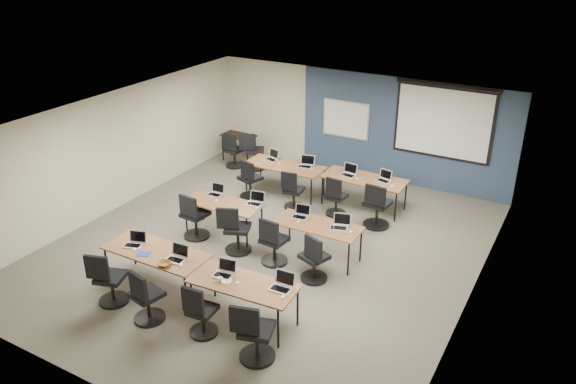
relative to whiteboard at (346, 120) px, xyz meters
The scene contains 58 objects.
floor 4.67m from the whiteboard, 86.12° to the right, with size 8.00×9.00×0.02m, color #6B6354.
ceiling 4.61m from the whiteboard, 86.12° to the right, with size 8.00×9.00×0.02m, color white.
wall_back 0.32m from the whiteboard, 13.87° to the left, with size 8.00×0.04×2.70m, color beige.
wall_front 8.93m from the whiteboard, 88.08° to the right, with size 8.00×0.04×2.70m, color beige.
wall_left 5.77m from the whiteboard, 129.90° to the right, with size 0.04×9.00×2.70m, color beige.
wall_right 6.17m from the whiteboard, 45.83° to the right, with size 0.04×9.00×2.70m, color beige.
blue_accent_panel 1.55m from the whiteboard, ahead, with size 5.50×0.04×2.70m, color #3D5977.
whiteboard is the anchor object (origin of this frame).
projector_screen 2.54m from the whiteboard, ahead, with size 2.40×0.10×1.82m.
training_table_front_left 6.65m from the whiteboard, 95.98° to the right, with size 1.94×0.81×0.73m.
training_table_front_right 6.80m from the whiteboard, 79.68° to the right, with size 1.77×0.74×0.73m.
training_table_mid_left 4.54m from the whiteboard, 100.18° to the right, with size 1.67×0.69×0.73m.
training_table_mid_right 4.57m from the whiteboard, 72.35° to the right, with size 1.70×0.71×0.73m.
training_table_back_left 2.22m from the whiteboard, 109.72° to the right, with size 1.93×0.80×0.73m.
training_table_back_right 2.30m from the whiteboard, 53.77° to the right, with size 1.92×0.80×0.73m.
laptop_0 6.72m from the whiteboard, 99.94° to the right, with size 0.32×0.27×0.24m.
mouse_0 6.85m from the whiteboard, 98.69° to the right, with size 0.07×0.10×0.04m, color white.
task_chair_0 7.53m from the whiteboard, 98.24° to the right, with size 0.53×0.52×1.00m.
laptop_1 6.63m from the whiteboard, 91.56° to the right, with size 0.33×0.28×0.25m.
mouse_1 6.78m from the whiteboard, 89.85° to the right, with size 0.06×0.09×0.03m, color white.
task_chair_1 7.53m from the whiteboard, 91.26° to the right, with size 0.51×0.51×0.99m.
laptop_2 6.67m from the whiteboard, 83.00° to the right, with size 0.32×0.28×0.25m.
mouse_2 6.84m from the whiteboard, 80.40° to the right, with size 0.06×0.09×0.03m, color white.
task_chair_2 7.42m from the whiteboard, 83.59° to the right, with size 0.46×0.46×0.95m.
laptop_3 6.74m from the whiteboard, 74.22° to the right, with size 0.34×0.29×0.26m.
mouse_3 7.00m from the whiteboard, 73.62° to the right, with size 0.07×0.11×0.04m, color white.
task_chair_3 7.66m from the whiteboard, 75.82° to the right, with size 0.56×0.55×1.02m.
laptop_4 4.34m from the whiteboard, 105.62° to the right, with size 0.30×0.26×0.23m.
mouse_4 4.56m from the whiteboard, 102.18° to the right, with size 0.06×0.10×0.04m, color white.
task_chair_4 5.10m from the whiteboard, 104.21° to the right, with size 0.55×0.55×1.03m.
laptop_5 4.15m from the whiteboard, 92.53° to the right, with size 0.32×0.28×0.25m.
mouse_5 4.34m from the whiteboard, 90.39° to the right, with size 0.06×0.10×0.03m, color white.
task_chair_5 5.00m from the whiteboard, 91.79° to the right, with size 0.57×0.54×1.02m.
laptop_6 4.31m from the whiteboard, 77.51° to the right, with size 0.31×0.26×0.24m.
mouse_6 4.55m from the whiteboard, 77.28° to the right, with size 0.06×0.09×0.03m, color white.
task_chair_6 5.06m from the whiteboard, 81.64° to the right, with size 0.52×0.52×1.00m.
laptop_7 4.59m from the whiteboard, 66.89° to the right, with size 0.34×0.29×0.26m.
mouse_7 4.78m from the whiteboard, 64.38° to the right, with size 0.06×0.10×0.03m, color white.
task_chair_7 5.43m from the whiteboard, 71.66° to the right, with size 0.53×0.50×0.99m.
laptop_8 2.22m from the whiteboard, 123.20° to the right, with size 0.32×0.27×0.24m.
mouse_8 2.26m from the whiteboard, 113.60° to the right, with size 0.06×0.10×0.03m, color white.
task_chair_8 3.11m from the whiteboard, 116.00° to the right, with size 0.53×0.52×1.00m.
laptop_9 1.90m from the whiteboard, 97.04° to the right, with size 0.34×0.29×0.26m.
mouse_9 2.01m from the whiteboard, 90.13° to the right, with size 0.05×0.09×0.03m, color white.
task_chair_9 2.83m from the whiteboard, 92.55° to the right, with size 0.46×0.46×0.95m.
laptop_10 2.07m from the whiteboard, 63.00° to the right, with size 0.34×0.29×0.26m.
mouse_10 2.33m from the whiteboard, 58.46° to the right, with size 0.06×0.10×0.04m, color white.
task_chair_10 2.82m from the whiteboard, 70.04° to the right, with size 0.47×0.47×0.95m.
laptop_11 2.48m from the whiteboard, 43.84° to the right, with size 0.31×0.26×0.24m.
mouse_11 2.82m from the whiteboard, 43.05° to the right, with size 0.06×0.09×0.03m, color white.
task_chair_11 3.32m from the whiteboard, 53.08° to the right, with size 0.58×0.58×1.05m.
blue_mousepad 6.84m from the whiteboard, 96.79° to the right, with size 0.24×0.20×0.01m, color #1A3F9C.
snack_bowl 6.90m from the whiteboard, 92.01° to the right, with size 0.23×0.23×0.06m, color brown.
snack_plate 6.85m from the whiteboard, 82.01° to the right, with size 0.17×0.17×0.01m, color white.
coffee_cup 6.90m from the whiteboard, 82.66° to the right, with size 0.08×0.08×0.07m, color silver.
utility_table 3.08m from the whiteboard, 166.30° to the right, with size 0.95×0.53×0.75m.
spare_chair_a 2.64m from the whiteboard, 154.55° to the right, with size 0.60×0.55×1.02m.
spare_chair_b 3.17m from the whiteboard, 156.58° to the right, with size 0.51×0.51×0.99m.
Camera 1 is at (5.24, -8.44, 5.83)m, focal length 35.00 mm.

